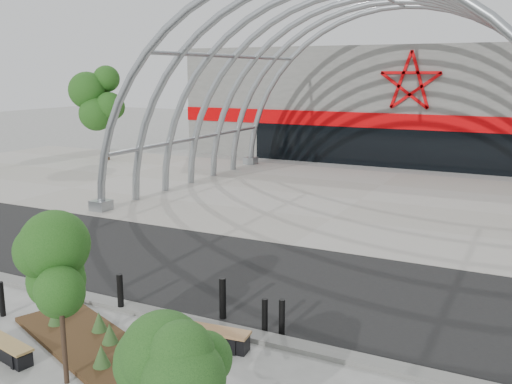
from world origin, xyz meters
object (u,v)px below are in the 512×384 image
street_tree_0 (59,276)px  street_tree_1 (181,348)px  bench_0 (3,348)px  bollard_2 (223,299)px  bench_1 (205,337)px

street_tree_0 → street_tree_1: 3.98m
bench_0 → bollard_2: 5.24m
bench_0 → bench_1: bench_1 is taller
street_tree_1 → bollard_2: (-2.44, 5.43, -1.68)m
street_tree_0 → bench_1: size_ratio=1.47×
bench_1 → bollard_2: size_ratio=1.98×
bench_0 → bench_1: (3.80, 2.48, 0.02)m
bollard_2 → bench_1: bearing=-75.7°
street_tree_0 → bench_1: street_tree_0 is taller
bench_1 → bollard_2: 1.55m
bench_0 → street_tree_1: bearing=-14.3°
street_tree_1 → bench_1: size_ratio=1.42×
street_tree_0 → bollard_2: 4.69m
street_tree_1 → bench_1: bearing=117.5°
street_tree_0 → street_tree_1: size_ratio=1.03×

